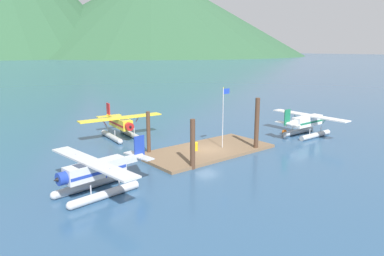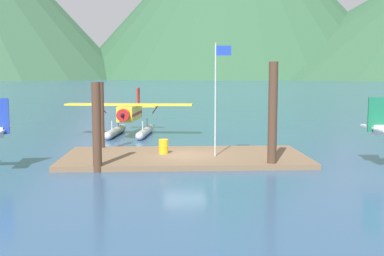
{
  "view_description": "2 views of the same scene",
  "coord_description": "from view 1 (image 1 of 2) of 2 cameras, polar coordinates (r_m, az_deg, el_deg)",
  "views": [
    {
      "loc": [
        -24.6,
        -27.7,
        10.97
      ],
      "look_at": [
        0.04,
        2.58,
        2.19
      ],
      "focal_mm": 33.46,
      "sensor_mm": 36.0,
      "label": 1
    },
    {
      "loc": [
        -0.85,
        -28.09,
        5.14
      ],
      "look_at": [
        0.42,
        -0.22,
        1.93
      ],
      "focal_mm": 44.55,
      "sensor_mm": 36.0,
      "label": 2
    }
  ],
  "objects": [
    {
      "name": "ground_plane",
      "position": [
        38.64,
        2.38,
        -3.82
      ],
      "size": [
        1200.0,
        1200.0,
        0.0
      ],
      "primitive_type": "plane",
      "color": "#2D5175"
    },
    {
      "name": "piling_near_left",
      "position": [
        32.65,
        0.1,
        -2.63
      ],
      "size": [
        0.47,
        0.47,
        4.7
      ],
      "primitive_type": "cylinder",
      "color": "#4C3323",
      "rests_on": "ground"
    },
    {
      "name": "seaplane_yellow_bow_left",
      "position": [
        45.02,
        -11.28,
        0.39
      ],
      "size": [
        10.49,
        7.96,
        3.84
      ],
      "color": "#B7BABF",
      "rests_on": "ground"
    },
    {
      "name": "fuel_drum",
      "position": [
        37.95,
        0.5,
        -2.96
      ],
      "size": [
        0.62,
        0.62,
        0.88
      ],
      "color": "gold",
      "rests_on": "dock_platform"
    },
    {
      "name": "seaplane_silver_port_aft",
      "position": [
        28.37,
        -15.12,
        -7.12
      ],
      "size": [
        7.95,
        10.49,
        3.84
      ],
      "color": "#B7BABF",
      "rests_on": "ground"
    },
    {
      "name": "piling_far_left",
      "position": [
        37.32,
        -6.96,
        -0.86
      ],
      "size": [
        0.4,
        0.4,
        4.59
      ],
      "primitive_type": "cylinder",
      "color": "#4C3323",
      "rests_on": "ground"
    },
    {
      "name": "mooring_buoy",
      "position": [
        47.69,
        14.51,
        -0.62
      ],
      "size": [
        0.66,
        0.66,
        0.66
      ],
      "primitive_type": "sphere",
      "color": "orange",
      "rests_on": "ground"
    },
    {
      "name": "dock_platform",
      "position": [
        38.6,
        2.38,
        -3.61
      ],
      "size": [
        14.35,
        6.88,
        0.3
      ],
      "primitive_type": "cube",
      "color": "brown",
      "rests_on": "ground"
    },
    {
      "name": "mountain_ridge_east_peak",
      "position": [
        540.74,
        -6.33,
        17.84
      ],
      "size": [
        427.77,
        427.77,
        120.57
      ],
      "color": "#2D5638",
      "rests_on": "ground"
    },
    {
      "name": "flagpole",
      "position": [
        38.49,
        5.09,
        2.75
      ],
      "size": [
        0.95,
        0.1,
        6.6
      ],
      "color": "silver",
      "rests_on": "dock_platform"
    },
    {
      "name": "seaplane_white_stbd_aft",
      "position": [
        47.58,
        17.91,
        0.67
      ],
      "size": [
        7.98,
        10.42,
        3.84
      ],
      "color": "#B7BABF",
      "rests_on": "ground"
    },
    {
      "name": "piling_near_right",
      "position": [
        39.21,
        10.29,
        0.57
      ],
      "size": [
        0.49,
        0.49,
        5.76
      ],
      "primitive_type": "cylinder",
      "color": "#4C3323",
      "rests_on": "ground"
    }
  ]
}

